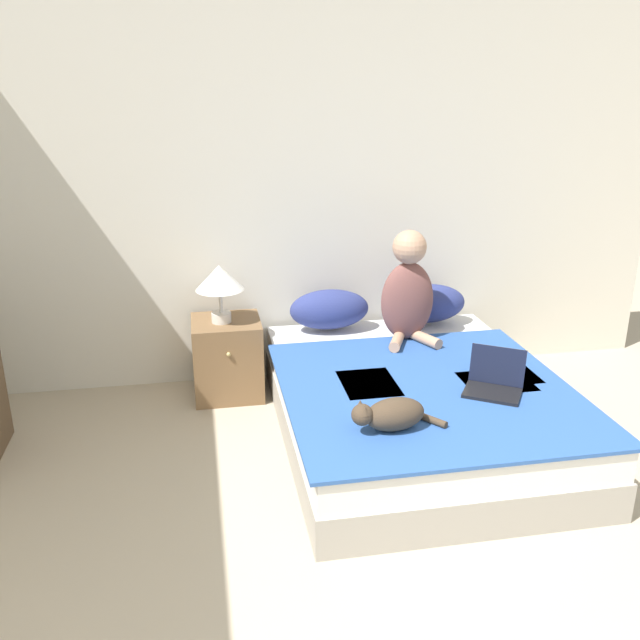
% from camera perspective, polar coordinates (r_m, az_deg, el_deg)
% --- Properties ---
extents(wall_back, '(5.25, 0.05, 2.55)m').
position_cam_1_polar(wall_back, '(4.64, -1.82, 10.25)').
color(wall_back, beige).
rests_on(wall_back, ground_plane).
extents(bed, '(1.60, 2.02, 0.41)m').
position_cam_1_polar(bed, '(4.08, 7.99, -7.20)').
color(bed, '#9E998E').
rests_on(bed, ground_plane).
extents(pillow_near, '(0.54, 0.28, 0.27)m').
position_cam_1_polar(pillow_near, '(4.62, 0.79, 0.91)').
color(pillow_near, navy).
rests_on(pillow_near, bed).
extents(pillow_far, '(0.54, 0.28, 0.27)m').
position_cam_1_polar(pillow_far, '(4.80, 9.01, 1.38)').
color(pillow_far, navy).
rests_on(pillow_far, bed).
extents(person_sitting, '(0.36, 0.36, 0.73)m').
position_cam_1_polar(person_sitting, '(4.40, 7.41, 2.41)').
color(person_sitting, brown).
rests_on(person_sitting, bed).
extents(cat_tabby, '(0.49, 0.20, 0.17)m').
position_cam_1_polar(cat_tabby, '(3.33, 6.00, -7.89)').
color(cat_tabby, '#473828').
rests_on(cat_tabby, bed).
extents(laptop_open, '(0.39, 0.38, 0.23)m').
position_cam_1_polar(laptop_open, '(3.84, 14.45, -5.17)').
color(laptop_open, black).
rests_on(laptop_open, bed).
extents(nightstand, '(0.45, 0.45, 0.53)m').
position_cam_1_polar(nightstand, '(4.59, -7.79, -3.17)').
color(nightstand, brown).
rests_on(nightstand, ground_plane).
extents(table_lamp, '(0.31, 0.31, 0.38)m').
position_cam_1_polar(table_lamp, '(4.39, -8.46, 3.33)').
color(table_lamp, beige).
rests_on(table_lamp, nightstand).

